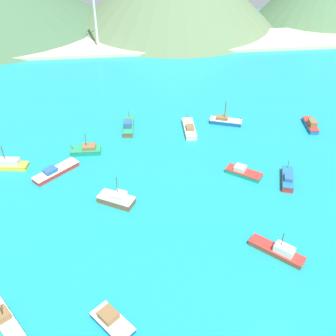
# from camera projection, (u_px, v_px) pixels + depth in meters

# --- Properties ---
(ground) EXTENTS (260.00, 280.00, 0.50)m
(ground) POSITION_uv_depth(u_px,v_px,m) (226.00, 203.00, 79.30)
(ground) COLOR teal
(fishing_boat_0) EXTENTS (6.96, 3.31, 5.13)m
(fishing_boat_0) POSITION_uv_depth(u_px,v_px,m) (87.00, 150.00, 92.91)
(fishing_boat_0) COLOR #198466
(fishing_boat_0) RESTS_ON ground
(fishing_boat_1) EXTENTS (2.99, 7.85, 2.55)m
(fishing_boat_1) POSITION_uv_depth(u_px,v_px,m) (311.00, 125.00, 102.11)
(fishing_boat_1) COLOR #1E5BA8
(fishing_boat_1) RESTS_ON ground
(fishing_boat_2) EXTENTS (7.34, 8.93, 5.35)m
(fishing_boat_2) POSITION_uv_depth(u_px,v_px,m) (7.00, 323.00, 56.58)
(fishing_boat_2) COLOR orange
(fishing_boat_2) RESTS_ON ground
(fishing_boat_3) EXTENTS (8.65, 8.33, 4.98)m
(fishing_boat_3) POSITION_uv_depth(u_px,v_px,m) (279.00, 251.00, 67.63)
(fishing_boat_3) COLOR brown
(fishing_boat_3) RESTS_ON ground
(fishing_boat_5) EXTENTS (3.03, 9.51, 2.79)m
(fishing_boat_5) POSITION_uv_depth(u_px,v_px,m) (128.00, 126.00, 101.60)
(fishing_boat_5) COLOR brown
(fishing_boat_5) RESTS_ON ground
(fishing_boat_7) EXTENTS (9.57, 9.00, 1.91)m
(fishing_boat_7) POSITION_uv_depth(u_px,v_px,m) (55.00, 171.00, 86.22)
(fishing_boat_7) COLOR red
(fishing_boat_7) RESTS_ON ground
(fishing_boat_8) EXTENTS (8.52, 5.11, 6.24)m
(fishing_boat_8) POSITION_uv_depth(u_px,v_px,m) (225.00, 121.00, 104.00)
(fishing_boat_8) COLOR #14478C
(fishing_boat_8) RESTS_ON ground
(fishing_boat_10) EXTENTS (4.55, 8.03, 2.83)m
(fishing_boat_10) POSITION_uv_depth(u_px,v_px,m) (288.00, 179.00, 83.76)
(fishing_boat_10) COLOR red
(fishing_boat_10) RESTS_ON ground
(fishing_boat_11) EXTENTS (7.79, 6.83, 1.98)m
(fishing_boat_11) POSITION_uv_depth(u_px,v_px,m) (243.00, 172.00, 85.97)
(fishing_boat_11) COLOR #198466
(fishing_boat_11) RESTS_ON ground
(fishing_boat_12) EXTENTS (7.74, 6.23, 6.53)m
(fishing_boat_12) POSITION_uv_depth(u_px,v_px,m) (117.00, 199.00, 78.30)
(fishing_boat_12) COLOR brown
(fishing_boat_12) RESTS_ON ground
(fishing_boat_13) EXTENTS (10.38, 4.02, 5.64)m
(fishing_boat_13) POSITION_uv_depth(u_px,v_px,m) (6.00, 165.00, 87.93)
(fishing_boat_13) COLOR gold
(fishing_boat_13) RESTS_ON ground
(fishing_boat_14) EXTENTS (6.66, 7.13, 1.98)m
(fishing_boat_14) POSITION_uv_depth(u_px,v_px,m) (112.00, 321.00, 56.99)
(fishing_boat_14) COLOR #14478C
(fishing_boat_14) RESTS_ON ground
(fishing_boat_15) EXTENTS (2.88, 9.61, 2.66)m
(fishing_boat_15) POSITION_uv_depth(u_px,v_px,m) (189.00, 129.00, 100.76)
(fishing_boat_15) COLOR silver
(fishing_boat_15) RESTS_ON ground
(beach_strip) EXTENTS (247.00, 23.53, 1.20)m
(beach_strip) POSITION_uv_depth(u_px,v_px,m) (172.00, 43.00, 154.22)
(beach_strip) COLOR beige
(beach_strip) RESTS_ON ground
(radio_tower) EXTENTS (3.28, 2.62, 32.80)m
(radio_tower) POSITION_uv_depth(u_px,v_px,m) (94.00, 2.00, 140.37)
(radio_tower) COLOR silver
(radio_tower) RESTS_ON ground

